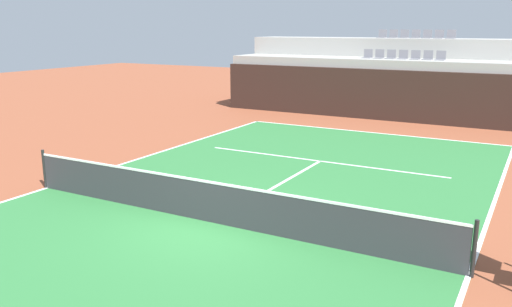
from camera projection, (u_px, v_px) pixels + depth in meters
name	position (u px, v px, depth m)	size (l,w,h in m)	color
ground_plane	(213.00, 223.00, 11.94)	(80.00, 80.00, 0.00)	brown
court_surface	(213.00, 223.00, 11.94)	(11.00, 24.00, 0.01)	#2D7238
baseline_far	(370.00, 132.00, 22.10)	(11.00, 0.10, 0.00)	white
sideline_left	(47.00, 188.00, 14.50)	(0.10, 24.00, 0.00)	white
sideline_right	(468.00, 276.00, 9.37)	(0.10, 24.00, 0.00)	white
service_line_far	(320.00, 161.00, 17.38)	(8.26, 0.10, 0.00)	white
centre_service_line	(276.00, 186.00, 14.65)	(0.10, 6.40, 0.00)	white
back_wall	(393.00, 96.00, 24.63)	(17.67, 0.30, 2.38)	black
stands_tier_lower	(400.00, 88.00, 25.73)	(17.67, 2.40, 2.80)	#9E9E99
stands_tier_upper	(412.00, 75.00, 27.66)	(17.67, 2.40, 3.74)	#9E9E99
seating_row_lower	(403.00, 56.00, 25.45)	(3.94, 0.44, 0.44)	slate
seating_row_upper	(416.00, 36.00, 27.27)	(3.94, 0.44, 0.44)	slate
tennis_net	(212.00, 202.00, 11.82)	(11.08, 0.08, 1.07)	black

